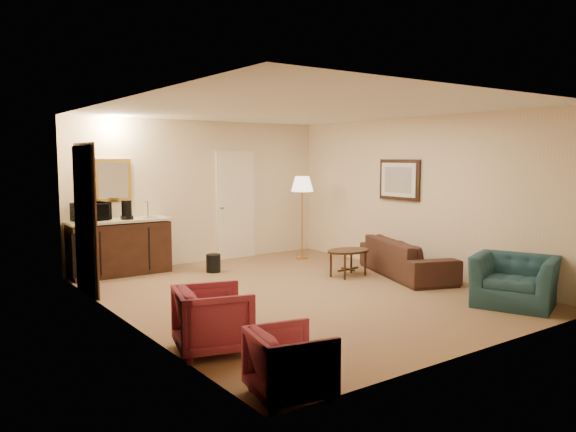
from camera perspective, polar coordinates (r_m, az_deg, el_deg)
name	(u,v)px	position (r m, az deg, el deg)	size (l,w,h in m)	color
ground	(298,293)	(8.13, 1.02, -7.80)	(6.00, 6.00, 0.00)	#906849
room_walls	(263,172)	(8.47, -2.60, 4.50)	(5.02, 6.01, 2.61)	beige
wetbar_cabinet	(120,247)	(9.67, -16.73, -3.05)	(1.64, 0.58, 0.92)	#371A11
sofa	(407,251)	(9.40, 11.97, -3.54)	(2.05, 0.60, 0.80)	black
teal_armchair	(515,272)	(7.93, 22.06, -5.32)	(1.01, 0.66, 0.88)	#1E414C
rose_chair_near	(213,316)	(5.71, -7.66, -10.06)	(0.70, 0.66, 0.73)	#9B323E
rose_chair_far	(290,360)	(4.66, 0.24, -14.42)	(0.61, 0.57, 0.63)	#9B323E
coffee_table	(348,263)	(9.23, 6.13, -4.76)	(0.76, 0.52, 0.44)	black
floor_lamp	(302,217)	(10.70, 1.45, -0.14)	(0.42, 0.42, 1.59)	#C28940
waste_bin	(213,263)	(9.60, -7.59, -4.77)	(0.24, 0.24, 0.31)	black
microwave	(91,210)	(9.51, -19.40, 0.61)	(0.53, 0.30, 0.36)	black
coffee_maker	(127,210)	(9.55, -16.07, 0.59)	(0.17, 0.17, 0.31)	black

